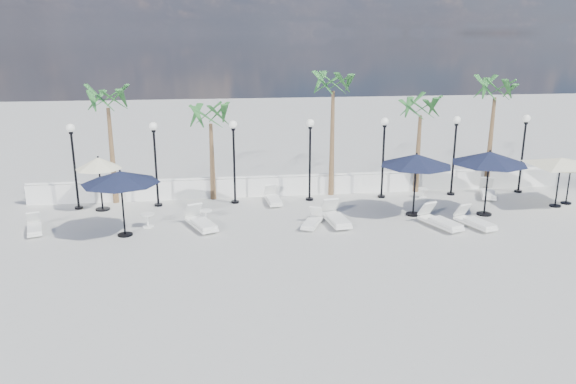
{
  "coord_description": "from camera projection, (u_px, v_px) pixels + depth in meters",
  "views": [
    {
      "loc": [
        -4.33,
        -18.54,
        7.59
      ],
      "look_at": [
        -1.52,
        2.77,
        1.5
      ],
      "focal_mm": 35.0,
      "sensor_mm": 36.0,
      "label": 1
    }
  ],
  "objects": [
    {
      "name": "lamppost_1",
      "position": [
        155.0,
        152.0,
        24.94
      ],
      "size": [
        0.36,
        0.36,
        3.84
      ],
      "color": "black",
      "rests_on": "ground"
    },
    {
      "name": "palm_0",
      "position": [
        108.0,
        105.0,
        24.89
      ],
      "size": [
        2.6,
        2.6,
        5.5
      ],
      "color": "brown",
      "rests_on": "ground"
    },
    {
      "name": "lounger_3",
      "position": [
        273.0,
        198.0,
        25.95
      ],
      "size": [
        0.72,
        1.84,
        0.67
      ],
      "rotation": [
        0.0,
        0.0,
        0.08
      ],
      "color": "silver",
      "rests_on": "ground"
    },
    {
      "name": "ground",
      "position": [
        339.0,
        251.0,
        20.3
      ],
      "size": [
        100.0,
        100.0,
        0.0
      ],
      "primitive_type": "plane",
      "color": "#AAA9A4",
      "rests_on": "ground"
    },
    {
      "name": "parasol_cream_sq_b",
      "position": [
        572.0,
        160.0,
        25.4
      ],
      "size": [
        4.47,
        4.47,
        2.24
      ],
      "color": "black",
      "rests_on": "ground"
    },
    {
      "name": "lamppost_4",
      "position": [
        384.0,
        146.0,
        26.26
      ],
      "size": [
        0.36,
        0.36,
        3.84
      ],
      "color": "black",
      "rests_on": "ground"
    },
    {
      "name": "lounger_4",
      "position": [
        440.0,
        221.0,
        22.75
      ],
      "size": [
        1.36,
        2.19,
        0.78
      ],
      "rotation": [
        0.0,
        0.0,
        0.36
      ],
      "color": "silver",
      "rests_on": "ground"
    },
    {
      "name": "parasol_navy_right",
      "position": [
        416.0,
        160.0,
        23.67
      ],
      "size": [
        3.08,
        3.08,
        2.76
      ],
      "color": "black",
      "rests_on": "ground"
    },
    {
      "name": "parasol_navy_left",
      "position": [
        120.0,
        178.0,
        21.23
      ],
      "size": [
        2.99,
        2.99,
        2.64
      ],
      "color": "black",
      "rests_on": "ground"
    },
    {
      "name": "lounger_1",
      "position": [
        201.0,
        222.0,
        22.62
      ],
      "size": [
        1.4,
        2.15,
        0.77
      ],
      "rotation": [
        0.0,
        0.0,
        0.4
      ],
      "color": "silver",
      "rests_on": "ground"
    },
    {
      "name": "lamppost_2",
      "position": [
        234.0,
        150.0,
        25.38
      ],
      "size": [
        0.36,
        0.36,
        3.84
      ],
      "color": "black",
      "rests_on": "ground"
    },
    {
      "name": "palm_1",
      "position": [
        211.0,
        120.0,
        25.67
      ],
      "size": [
        2.6,
        2.6,
        4.7
      ],
      "color": "brown",
      "rests_on": "ground"
    },
    {
      "name": "lamppost_5",
      "position": [
        455.0,
        144.0,
        26.7
      ],
      "size": [
        0.36,
        0.36,
        3.84
      ],
      "color": "black",
      "rests_on": "ground"
    },
    {
      "name": "palm_4",
      "position": [
        495.0,
        95.0,
        27.13
      ],
      "size": [
        2.6,
        2.6,
        5.7
      ],
      "color": "brown",
      "rests_on": "ground"
    },
    {
      "name": "palm_3",
      "position": [
        421.0,
        112.0,
        26.88
      ],
      "size": [
        2.6,
        2.6,
        4.9
      ],
      "color": "brown",
      "rests_on": "ground"
    },
    {
      "name": "parasol_cream_sq_a",
      "position": [
        561.0,
        158.0,
        24.92
      ],
      "size": [
        4.94,
        4.94,
        2.43
      ],
      "color": "black",
      "rests_on": "ground"
    },
    {
      "name": "lounger_6",
      "position": [
        488.0,
        192.0,
        26.97
      ],
      "size": [
        1.3,
        2.06,
        0.74
      ],
      "rotation": [
        0.0,
        0.0,
        -0.37
      ],
      "color": "silver",
      "rests_on": "ground"
    },
    {
      "name": "lounger_2",
      "position": [
        312.0,
        221.0,
        22.85
      ],
      "size": [
        1.16,
        1.7,
        0.61
      ],
      "rotation": [
        0.0,
        0.0,
        -0.44
      ],
      "color": "silver",
      "rests_on": "ground"
    },
    {
      "name": "palm_2",
      "position": [
        333.0,
        89.0,
        26.02
      ],
      "size": [
        2.6,
        2.6,
        6.1
      ],
      "color": "brown",
      "rests_on": "ground"
    },
    {
      "name": "lounger_5",
      "position": [
        336.0,
        218.0,
        23.12
      ],
      "size": [
        0.94,
        2.2,
        0.8
      ],
      "rotation": [
        0.0,
        0.0,
        0.12
      ],
      "color": "silver",
      "rests_on": "ground"
    },
    {
      "name": "balustrade",
      "position": [
        306.0,
        185.0,
        27.33
      ],
      "size": [
        26.0,
        0.3,
        1.01
      ],
      "color": "white",
      "rests_on": "ground"
    },
    {
      "name": "parasol_navy_mid",
      "position": [
        490.0,
        158.0,
        23.68
      ],
      "size": [
        3.2,
        3.2,
        2.86
      ],
      "color": "black",
      "rests_on": "ground"
    },
    {
      "name": "side_table_1",
      "position": [
        206.0,
        215.0,
        23.39
      ],
      "size": [
        0.52,
        0.52,
        0.5
      ],
      "color": "silver",
      "rests_on": "ground"
    },
    {
      "name": "lounger_7",
      "position": [
        475.0,
        221.0,
        22.76
      ],
      "size": [
        1.2,
        2.02,
        0.72
      ],
      "rotation": [
        0.0,
        0.0,
        0.33
      ],
      "color": "silver",
      "rests_on": "ground"
    },
    {
      "name": "parasol_cream_small",
      "position": [
        99.0,
        164.0,
        24.46
      ],
      "size": [
        2.0,
        2.0,
        2.46
      ],
      "color": "black",
      "rests_on": "ground"
    },
    {
      "name": "lamppost_3",
      "position": [
        310.0,
        148.0,
        25.82
      ],
      "size": [
        0.36,
        0.36,
        3.84
      ],
      "color": "black",
      "rests_on": "ground"
    },
    {
      "name": "lamppost_6",
      "position": [
        524.0,
        143.0,
        27.14
      ],
      "size": [
        0.36,
        0.36,
        3.84
      ],
      "color": "black",
      "rests_on": "ground"
    },
    {
      "name": "side_table_2",
      "position": [
        423.0,
        192.0,
        26.83
      ],
      "size": [
        0.47,
        0.47,
        0.46
      ],
      "color": "silver",
      "rests_on": "ground"
    },
    {
      "name": "lounger_0",
      "position": [
        34.0,
        227.0,
        22.13
      ],
      "size": [
        0.98,
        1.72,
        0.61
      ],
      "rotation": [
        0.0,
        0.0,
        0.29
      ],
      "color": "silver",
      "rests_on": "ground"
    },
    {
      "name": "side_table_0",
      "position": [
        148.0,
        219.0,
        22.73
      ],
      "size": [
        0.58,
        0.58,
        0.56
      ],
      "color": "silver",
      "rests_on": "ground"
    },
    {
      "name": "lamppost_0",
      "position": [
        73.0,
        154.0,
        24.5
      ],
      "size": [
        0.36,
        0.36,
        3.84
      ],
      "color": "black",
      "rests_on": "ground"
    }
  ]
}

